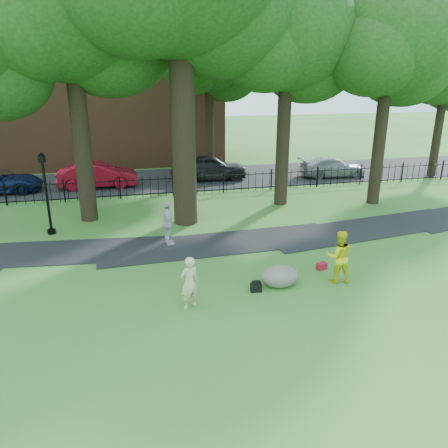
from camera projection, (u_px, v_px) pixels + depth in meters
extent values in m
plane|color=#306623|center=(217.00, 289.00, 14.41)|extent=(120.00, 120.00, 0.00)
cube|color=black|center=(221.00, 244.00, 18.21)|extent=(36.07, 3.85, 0.03)
cube|color=black|center=(166.00, 180.00, 29.14)|extent=(80.00, 7.00, 0.02)
cube|color=black|center=(173.00, 178.00, 25.12)|extent=(44.00, 0.04, 0.04)
cube|color=black|center=(173.00, 192.00, 25.39)|extent=(44.00, 0.04, 0.04)
cube|color=brown|center=(100.00, 83.00, 33.68)|extent=(18.00, 8.00, 12.00)
cylinder|color=black|center=(183.00, 109.00, 19.14)|extent=(1.10, 1.10, 10.50)
ellipsoid|color=black|center=(219.00, 12.00, 19.18)|extent=(6.72, 6.72, 5.71)
cylinder|color=black|center=(80.00, 124.00, 19.78)|extent=(0.80, 0.80, 9.10)
ellipsoid|color=black|center=(67.00, 7.00, 18.21)|extent=(7.20, 7.20, 6.12)
ellipsoid|color=black|center=(110.00, 43.00, 19.81)|extent=(5.76, 5.76, 4.90)
ellipsoid|color=black|center=(30.00, 25.00, 17.49)|extent=(5.40, 5.40, 4.59)
cylinder|color=black|center=(284.00, 125.00, 22.50)|extent=(0.70, 0.70, 8.40)
ellipsoid|color=black|center=(288.00, 32.00, 21.05)|extent=(6.60, 6.60, 5.61)
ellipsoid|color=black|center=(308.00, 59.00, 22.52)|extent=(5.28, 5.28, 4.49)
ellipsoid|color=black|center=(266.00, 47.00, 20.39)|extent=(4.95, 4.95, 4.21)
cylinder|color=black|center=(381.00, 128.00, 22.71)|extent=(0.64, 0.64, 8.05)
ellipsoid|color=black|center=(391.00, 40.00, 21.32)|extent=(6.20, 6.20, 5.27)
ellipsoid|color=black|center=(404.00, 65.00, 22.71)|extent=(4.96, 4.96, 4.22)
ellipsoid|color=black|center=(374.00, 54.00, 20.71)|extent=(4.65, 4.65, 3.95)
imported|color=#CBBB8B|center=(189.00, 283.00, 13.00)|extent=(0.71, 0.60, 1.66)
imported|color=yellow|center=(339.00, 256.00, 14.67)|extent=(1.01, 0.86, 1.83)
imported|color=#BBBBC0|center=(168.00, 223.00, 17.82)|extent=(0.55, 1.14, 1.89)
ellipsoid|color=slate|center=(280.00, 275.00, 14.57)|extent=(1.50, 1.28, 0.75)
cylinder|color=black|center=(47.00, 199.00, 18.86)|extent=(0.12, 0.12, 3.19)
cylinder|color=black|center=(52.00, 231.00, 19.35)|extent=(0.36, 0.36, 0.20)
cube|color=black|center=(42.00, 159.00, 18.29)|extent=(0.28, 0.28, 0.30)
cone|color=black|center=(41.00, 154.00, 18.23)|extent=(0.32, 0.32, 0.16)
cube|color=black|center=(256.00, 288.00, 14.20)|extent=(0.38, 0.26, 0.27)
cube|color=maroon|center=(322.00, 266.00, 15.81)|extent=(0.42, 0.34, 0.25)
imported|color=maroon|center=(98.00, 175.00, 26.99)|extent=(4.80, 1.73, 1.57)
imported|color=#0B183B|center=(0.00, 182.00, 25.81)|extent=(4.81, 2.25, 1.33)
imported|color=black|center=(209.00, 167.00, 28.93)|extent=(5.02, 2.03, 1.71)
imported|color=gray|center=(333.00, 167.00, 29.90)|extent=(4.61, 2.08, 1.31)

